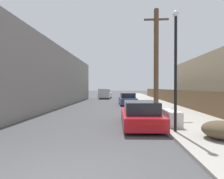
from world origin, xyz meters
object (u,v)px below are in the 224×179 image
at_px(street_lamp, 176,62).
at_px(brush_pile, 222,130).
at_px(utility_pole, 156,60).
at_px(pickup_truck, 105,94).
at_px(discarded_fridge, 171,117).
at_px(parked_sports_car_red, 140,115).
at_px(car_parked_mid, 127,99).

distance_m(street_lamp, brush_pile, 3.15).
bearing_deg(street_lamp, utility_pole, 87.33).
xyz_separation_m(pickup_truck, brush_pile, (6.71, -25.18, -0.44)).
distance_m(discarded_fridge, parked_sports_car_red, 1.59).
height_order(pickup_truck, utility_pole, utility_pole).
bearing_deg(utility_pole, discarded_fridge, -90.34).
relative_size(parked_sports_car_red, car_parked_mid, 1.03).
xyz_separation_m(car_parked_mid, brush_pile, (3.03, -13.73, -0.20)).
xyz_separation_m(discarded_fridge, car_parked_mid, (-1.87, 11.26, 0.16)).
relative_size(pickup_truck, utility_pole, 0.76).
height_order(parked_sports_car_red, pickup_truck, pickup_truck).
xyz_separation_m(parked_sports_car_red, brush_pile, (2.74, -2.59, -0.14)).
distance_m(discarded_fridge, street_lamp, 3.00).
distance_m(discarded_fridge, utility_pole, 5.40).
relative_size(car_parked_mid, utility_pole, 0.57).
height_order(discarded_fridge, pickup_truck, pickup_truck).
height_order(parked_sports_car_red, car_parked_mid, car_parked_mid).
bearing_deg(discarded_fridge, car_parked_mid, 100.31).
height_order(street_lamp, brush_pile, street_lamp).
xyz_separation_m(street_lamp, brush_pile, (1.39, -1.00, -2.65)).
xyz_separation_m(parked_sports_car_red, pickup_truck, (-3.97, 22.59, 0.30)).
xyz_separation_m(parked_sports_car_red, street_lamp, (1.34, -1.59, 2.50)).
bearing_deg(parked_sports_car_red, discarded_fridge, -6.04).
relative_size(discarded_fridge, pickup_truck, 0.32).
relative_size(car_parked_mid, pickup_truck, 0.75).
relative_size(discarded_fridge, street_lamp, 0.36).
relative_size(discarded_fridge, parked_sports_car_red, 0.41).
bearing_deg(brush_pile, street_lamp, 144.45).
xyz_separation_m(car_parked_mid, street_lamp, (1.63, -12.73, 2.44)).
height_order(utility_pole, street_lamp, utility_pole).
height_order(discarded_fridge, utility_pole, utility_pole).
xyz_separation_m(discarded_fridge, parked_sports_car_red, (-1.58, 0.12, 0.11)).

